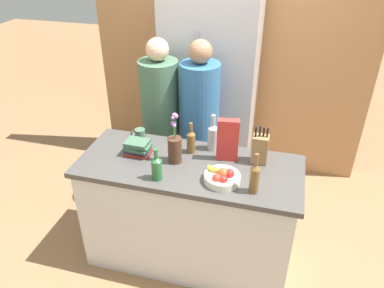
{
  "coord_description": "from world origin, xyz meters",
  "views": [
    {
      "loc": [
        0.59,
        -2.13,
        2.43
      ],
      "look_at": [
        0.0,
        0.08,
        1.04
      ],
      "focal_mm": 35.0,
      "sensor_mm": 36.0,
      "label": 1
    }
  ],
  "objects_px": {
    "book_stack": "(138,148)",
    "bottle_vinegar": "(255,177)",
    "fruit_bowl": "(222,177)",
    "knife_block": "(260,149)",
    "flower_vase": "(175,147)",
    "bottle_oil": "(191,141)",
    "bottle_water": "(213,136)",
    "person_in_blue": "(200,122)",
    "refrigerator": "(211,90)",
    "cereal_box": "(228,140)",
    "coffee_mug": "(140,134)",
    "bottle_wine": "(157,167)",
    "person_at_sink": "(161,118)"
  },
  "relations": [
    {
      "from": "knife_block",
      "to": "flower_vase",
      "type": "relative_size",
      "value": 0.76
    },
    {
      "from": "coffee_mug",
      "to": "person_at_sink",
      "type": "relative_size",
      "value": 0.07
    },
    {
      "from": "fruit_bowl",
      "to": "cereal_box",
      "type": "height_order",
      "value": "cereal_box"
    },
    {
      "from": "coffee_mug",
      "to": "bottle_wine",
      "type": "height_order",
      "value": "bottle_wine"
    },
    {
      "from": "flower_vase",
      "to": "bottle_oil",
      "type": "height_order",
      "value": "flower_vase"
    },
    {
      "from": "book_stack",
      "to": "bottle_water",
      "type": "relative_size",
      "value": 0.69
    },
    {
      "from": "cereal_box",
      "to": "bottle_wine",
      "type": "relative_size",
      "value": 1.38
    },
    {
      "from": "cereal_box",
      "to": "bottle_vinegar",
      "type": "height_order",
      "value": "cereal_box"
    },
    {
      "from": "bottle_wine",
      "to": "bottle_water",
      "type": "distance_m",
      "value": 0.55
    },
    {
      "from": "bottle_water",
      "to": "fruit_bowl",
      "type": "bearing_deg",
      "value": -68.83
    },
    {
      "from": "person_in_blue",
      "to": "fruit_bowl",
      "type": "bearing_deg",
      "value": -73.76
    },
    {
      "from": "person_at_sink",
      "to": "person_in_blue",
      "type": "xyz_separation_m",
      "value": [
        0.36,
        -0.01,
        0.01
      ]
    },
    {
      "from": "book_stack",
      "to": "bottle_water",
      "type": "height_order",
      "value": "bottle_water"
    },
    {
      "from": "refrigerator",
      "to": "knife_block",
      "type": "xyz_separation_m",
      "value": [
        0.59,
        -1.04,
        0.04
      ]
    },
    {
      "from": "refrigerator",
      "to": "flower_vase",
      "type": "xyz_separation_m",
      "value": [
        0.0,
        -1.19,
        0.05
      ]
    },
    {
      "from": "flower_vase",
      "to": "book_stack",
      "type": "distance_m",
      "value": 0.3
    },
    {
      "from": "cereal_box",
      "to": "coffee_mug",
      "type": "relative_size",
      "value": 2.72
    },
    {
      "from": "bottle_water",
      "to": "coffee_mug",
      "type": "bearing_deg",
      "value": -178.54
    },
    {
      "from": "coffee_mug",
      "to": "bottle_oil",
      "type": "height_order",
      "value": "bottle_oil"
    },
    {
      "from": "fruit_bowl",
      "to": "knife_block",
      "type": "xyz_separation_m",
      "value": [
        0.21,
        0.3,
        0.07
      ]
    },
    {
      "from": "bottle_oil",
      "to": "person_at_sink",
      "type": "distance_m",
      "value": 0.64
    },
    {
      "from": "bottle_oil",
      "to": "flower_vase",
      "type": "bearing_deg",
      "value": -117.68
    },
    {
      "from": "knife_block",
      "to": "cereal_box",
      "type": "xyz_separation_m",
      "value": [
        -0.23,
        -0.02,
        0.05
      ]
    },
    {
      "from": "cereal_box",
      "to": "bottle_oil",
      "type": "relative_size",
      "value": 1.3
    },
    {
      "from": "coffee_mug",
      "to": "person_in_blue",
      "type": "xyz_separation_m",
      "value": [
        0.39,
        0.4,
        -0.04
      ]
    },
    {
      "from": "refrigerator",
      "to": "bottle_wine",
      "type": "xyz_separation_m",
      "value": [
        -0.05,
        -1.42,
        0.02
      ]
    },
    {
      "from": "person_in_blue",
      "to": "flower_vase",
      "type": "bearing_deg",
      "value": -100.4
    },
    {
      "from": "cereal_box",
      "to": "coffee_mug",
      "type": "xyz_separation_m",
      "value": [
        -0.71,
        0.1,
        -0.11
      ]
    },
    {
      "from": "fruit_bowl",
      "to": "bottle_wine",
      "type": "height_order",
      "value": "bottle_wine"
    },
    {
      "from": "knife_block",
      "to": "flower_vase",
      "type": "xyz_separation_m",
      "value": [
        -0.58,
        -0.15,
        0.01
      ]
    },
    {
      "from": "book_stack",
      "to": "bottle_vinegar",
      "type": "distance_m",
      "value": 0.91
    },
    {
      "from": "refrigerator",
      "to": "book_stack",
      "type": "relative_size",
      "value": 10.02
    },
    {
      "from": "bottle_oil",
      "to": "fruit_bowl",
      "type": "bearing_deg",
      "value": -45.48
    },
    {
      "from": "refrigerator",
      "to": "person_at_sink",
      "type": "xyz_separation_m",
      "value": [
        -0.33,
        -0.56,
        -0.08
      ]
    },
    {
      "from": "flower_vase",
      "to": "bottle_vinegar",
      "type": "bearing_deg",
      "value": -19.34
    },
    {
      "from": "bottle_oil",
      "to": "bottle_water",
      "type": "height_order",
      "value": "bottle_water"
    },
    {
      "from": "person_in_blue",
      "to": "bottle_vinegar",
      "type": "bearing_deg",
      "value": -63.83
    },
    {
      "from": "refrigerator",
      "to": "knife_block",
      "type": "distance_m",
      "value": 1.19
    },
    {
      "from": "bottle_vinegar",
      "to": "bottle_oil",
      "type": "bearing_deg",
      "value": 145.14
    },
    {
      "from": "book_stack",
      "to": "bottle_water",
      "type": "distance_m",
      "value": 0.57
    },
    {
      "from": "book_stack",
      "to": "bottle_water",
      "type": "bearing_deg",
      "value": 22.81
    },
    {
      "from": "fruit_bowl",
      "to": "cereal_box",
      "type": "xyz_separation_m",
      "value": [
        -0.02,
        0.28,
        0.12
      ]
    },
    {
      "from": "knife_block",
      "to": "cereal_box",
      "type": "relative_size",
      "value": 0.91
    },
    {
      "from": "fruit_bowl",
      "to": "bottle_wine",
      "type": "bearing_deg",
      "value": -169.41
    },
    {
      "from": "fruit_bowl",
      "to": "person_at_sink",
      "type": "relative_size",
      "value": 0.15
    },
    {
      "from": "bottle_water",
      "to": "person_in_blue",
      "type": "height_order",
      "value": "person_in_blue"
    },
    {
      "from": "book_stack",
      "to": "person_in_blue",
      "type": "bearing_deg",
      "value": 62.09
    },
    {
      "from": "knife_block",
      "to": "coffee_mug",
      "type": "relative_size",
      "value": 2.47
    },
    {
      "from": "cereal_box",
      "to": "bottle_water",
      "type": "height_order",
      "value": "cereal_box"
    },
    {
      "from": "coffee_mug",
      "to": "book_stack",
      "type": "bearing_deg",
      "value": -71.95
    }
  ]
}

